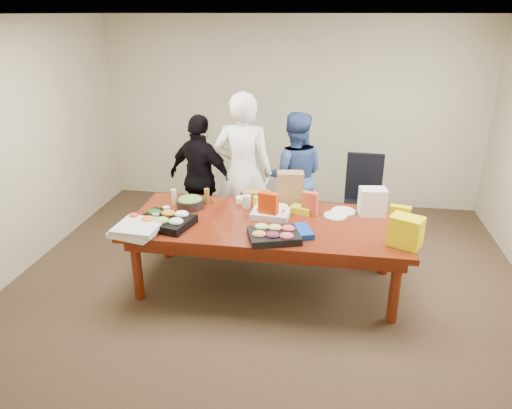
% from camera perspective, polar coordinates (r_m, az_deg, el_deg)
% --- Properties ---
extents(floor, '(5.50, 5.00, 0.02)m').
position_cam_1_polar(floor, '(5.13, 1.31, -9.79)').
color(floor, '#47301E').
rests_on(floor, ground).
extents(ceiling, '(5.50, 5.00, 0.02)m').
position_cam_1_polar(ceiling, '(4.34, 1.65, 22.25)').
color(ceiling, white).
rests_on(ceiling, wall_back).
extents(wall_back, '(5.50, 0.04, 2.70)m').
position_cam_1_polar(wall_back, '(6.96, 4.29, 10.97)').
color(wall_back, beige).
rests_on(wall_back, floor).
extents(wall_front, '(5.50, 0.04, 2.70)m').
position_cam_1_polar(wall_front, '(2.33, -7.08, -13.71)').
color(wall_front, beige).
rests_on(wall_front, floor).
extents(wall_left, '(0.04, 5.00, 2.70)m').
position_cam_1_polar(wall_left, '(5.60, -27.78, 5.64)').
color(wall_left, beige).
rests_on(wall_left, floor).
extents(conference_table, '(2.80, 1.20, 0.75)m').
position_cam_1_polar(conference_table, '(4.93, 1.35, -6.01)').
color(conference_table, '#4C1C0F').
rests_on(conference_table, floor).
extents(office_chair, '(0.58, 0.58, 1.07)m').
position_cam_1_polar(office_chair, '(5.89, 12.87, 0.00)').
color(office_chair, black).
rests_on(office_chair, floor).
extents(person_center, '(0.70, 0.46, 1.91)m').
position_cam_1_polar(person_center, '(5.55, -1.55, 3.84)').
color(person_center, white).
rests_on(person_center, floor).
extents(person_right, '(0.84, 0.69, 1.62)m').
position_cam_1_polar(person_right, '(5.91, 4.65, 3.45)').
color(person_right, '#385596').
rests_on(person_right, floor).
extents(person_left, '(1.01, 0.70, 1.60)m').
position_cam_1_polar(person_left, '(5.87, -6.66, 3.13)').
color(person_left, black).
rests_on(person_left, floor).
extents(veggie_tray, '(0.60, 0.52, 0.08)m').
position_cam_1_polar(veggie_tray, '(4.75, -10.93, -2.04)').
color(veggie_tray, black).
rests_on(veggie_tray, conference_table).
extents(fruit_tray, '(0.55, 0.49, 0.07)m').
position_cam_1_polar(fruit_tray, '(4.38, 2.18, -3.81)').
color(fruit_tray, black).
rests_on(fruit_tray, conference_table).
extents(sheet_cake, '(0.40, 0.31, 0.07)m').
position_cam_1_polar(sheet_cake, '(4.85, 1.77, -1.14)').
color(sheet_cake, silver).
rests_on(sheet_cake, conference_table).
extents(salad_bowl, '(0.38, 0.38, 0.10)m').
position_cam_1_polar(salad_bowl, '(5.13, -7.99, 0.16)').
color(salad_bowl, black).
rests_on(salad_bowl, conference_table).
extents(chip_bag_blue, '(0.47, 0.41, 0.06)m').
position_cam_1_polar(chip_bag_blue, '(4.47, 4.21, -3.41)').
color(chip_bag_blue, '#0F379A').
rests_on(chip_bag_blue, conference_table).
extents(chip_bag_red, '(0.21, 0.13, 0.29)m').
position_cam_1_polar(chip_bag_red, '(4.75, 1.51, -0.21)').
color(chip_bag_red, '#C23307').
rests_on(chip_bag_red, conference_table).
extents(chip_bag_yellow, '(0.20, 0.11, 0.29)m').
position_cam_1_polar(chip_bag_yellow, '(4.64, 17.02, -1.83)').
color(chip_bag_yellow, '#D9BD05').
rests_on(chip_bag_yellow, conference_table).
extents(chip_bag_orange, '(0.17, 0.11, 0.25)m').
position_cam_1_polar(chip_bag_orange, '(4.90, 6.55, 0.13)').
color(chip_bag_orange, '#CF4C2C').
rests_on(chip_bag_orange, conference_table).
extents(mayo_jar, '(0.09, 0.09, 0.14)m').
position_cam_1_polar(mayo_jar, '(5.06, -1.14, 0.35)').
color(mayo_jar, silver).
rests_on(mayo_jar, conference_table).
extents(mustard_bottle, '(0.06, 0.06, 0.15)m').
position_cam_1_polar(mustard_bottle, '(5.00, 0.00, 0.14)').
color(mustard_bottle, yellow).
rests_on(mustard_bottle, conference_table).
extents(dressing_bottle, '(0.07, 0.07, 0.18)m').
position_cam_1_polar(dressing_bottle, '(5.19, -5.98, 0.99)').
color(dressing_bottle, brown).
rests_on(dressing_bottle, conference_table).
extents(ranch_bottle, '(0.07, 0.07, 0.17)m').
position_cam_1_polar(ranch_bottle, '(5.25, -9.93, 0.96)').
color(ranch_bottle, '#EBE8BD').
rests_on(ranch_bottle, conference_table).
extents(banana_bunch, '(0.24, 0.19, 0.07)m').
position_cam_1_polar(banana_bunch, '(4.97, 5.52, -0.65)').
color(banana_bunch, '#CDD617').
rests_on(banana_bunch, conference_table).
extents(bread_loaf, '(0.31, 0.16, 0.12)m').
position_cam_1_polar(bread_loaf, '(5.23, 0.12, 0.99)').
color(bread_loaf, olive).
rests_on(bread_loaf, conference_table).
extents(kraft_bag, '(0.30, 0.20, 0.37)m').
position_cam_1_polar(kraft_bag, '(5.13, 4.16, 1.97)').
color(kraft_bag, olive).
rests_on(kraft_bag, conference_table).
extents(red_cup, '(0.09, 0.09, 0.11)m').
position_cam_1_polar(red_cup, '(4.82, -14.60, -1.77)').
color(red_cup, '#B83D23').
rests_on(red_cup, conference_table).
extents(clear_cup_a, '(0.09, 0.09, 0.10)m').
position_cam_1_polar(clear_cup_a, '(4.82, -12.06, -1.56)').
color(clear_cup_a, silver).
rests_on(clear_cup_a, conference_table).
extents(clear_cup_b, '(0.09, 0.09, 0.10)m').
position_cam_1_polar(clear_cup_b, '(4.96, -10.80, -0.82)').
color(clear_cup_b, white).
rests_on(clear_cup_b, conference_table).
extents(pizza_box_lower, '(0.49, 0.49, 0.05)m').
position_cam_1_polar(pizza_box_lower, '(4.65, -14.26, -3.09)').
color(pizza_box_lower, white).
rests_on(pizza_box_lower, conference_table).
extents(pizza_box_upper, '(0.44, 0.44, 0.05)m').
position_cam_1_polar(pizza_box_upper, '(4.62, -14.08, -2.63)').
color(pizza_box_upper, silver).
rests_on(pizza_box_upper, pizza_box_lower).
extents(plate_a, '(0.28, 0.28, 0.01)m').
position_cam_1_polar(plate_a, '(4.94, 9.61, -1.34)').
color(plate_a, silver).
rests_on(plate_a, conference_table).
extents(plate_b, '(0.32, 0.32, 0.02)m').
position_cam_1_polar(plate_b, '(5.06, 10.55, -0.81)').
color(plate_b, white).
rests_on(plate_b, conference_table).
extents(dip_bowl_a, '(0.19, 0.19, 0.06)m').
position_cam_1_polar(dip_bowl_a, '(5.01, 3.04, -0.45)').
color(dip_bowl_a, silver).
rests_on(dip_bowl_a, conference_table).
extents(dip_bowl_b, '(0.19, 0.19, 0.06)m').
position_cam_1_polar(dip_bowl_b, '(5.23, -1.67, 0.58)').
color(dip_bowl_b, white).
rests_on(dip_bowl_b, conference_table).
extents(grocery_bag_white, '(0.29, 0.22, 0.29)m').
position_cam_1_polar(grocery_bag_white, '(5.01, 13.94, 0.33)').
color(grocery_bag_white, white).
rests_on(grocery_bag_white, conference_table).
extents(grocery_bag_yellow, '(0.34, 0.30, 0.28)m').
position_cam_1_polar(grocery_bag_yellow, '(4.43, 17.72, -3.11)').
color(grocery_bag_yellow, '#FDE404').
rests_on(grocery_bag_yellow, conference_table).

